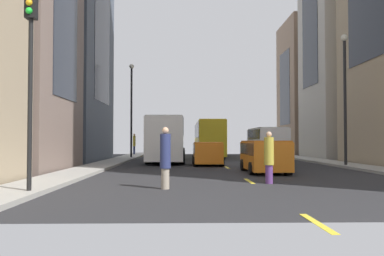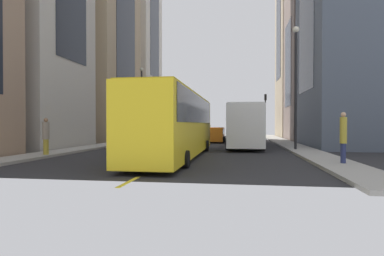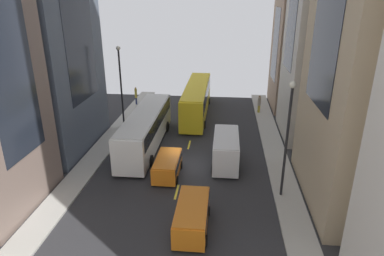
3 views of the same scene
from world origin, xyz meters
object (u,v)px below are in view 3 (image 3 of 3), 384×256
pedestrian_waiting_curb (259,103)px  streetcar_yellow (197,97)px  pedestrian_walking_far (136,95)px  car_orange_1 (167,165)px  delivery_van_white (226,148)px  car_orange_0 (192,215)px  city_bus_white (146,126)px

pedestrian_waiting_curb → streetcar_yellow: bearing=163.7°
pedestrian_walking_far → pedestrian_waiting_curb: bearing=26.0°
car_orange_1 → delivery_van_white: bearing=27.6°
car_orange_0 → pedestrian_waiting_curb: bearing=75.4°
city_bus_white → car_orange_1: 6.19m
city_bus_white → streetcar_yellow: 10.39m
delivery_van_white → car_orange_0: delivery_van_white is taller
delivery_van_white → car_orange_1: delivery_van_white is taller
city_bus_white → pedestrian_waiting_curb: 15.59m
city_bus_white → streetcar_yellow: (3.90, 9.63, 0.11)m
car_orange_0 → car_orange_1: bearing=112.1°
car_orange_0 → pedestrian_waiting_curb: size_ratio=2.20×
streetcar_yellow → delivery_van_white: (3.56, -12.61, -0.61)m
streetcar_yellow → car_orange_1: streetcar_yellow is taller
pedestrian_waiting_curb → car_orange_0: bearing=-128.9°
car_orange_1 → pedestrian_walking_far: 19.10m
city_bus_white → delivery_van_white: bearing=-21.7°
pedestrian_waiting_curb → car_orange_1: bearing=-142.0°
streetcar_yellow → car_orange_0: (1.60, -21.36, -1.15)m
streetcar_yellow → car_orange_1: (-0.99, -14.99, -1.21)m
streetcar_yellow → car_orange_1: 15.07m
streetcar_yellow → car_orange_1: bearing=-93.8°
streetcar_yellow → car_orange_1: size_ratio=3.43×
city_bus_white → pedestrian_walking_far: size_ratio=5.67×
city_bus_white → delivery_van_white: (7.46, -2.97, -0.50)m
car_orange_0 → pedestrian_walking_far: size_ratio=2.02×
delivery_van_white → streetcar_yellow: bearing=105.8°
streetcar_yellow → car_orange_0: size_ratio=3.02×
city_bus_white → car_orange_0: bearing=-64.9°
pedestrian_walking_far → city_bus_white: bearing=-39.1°
city_bus_white → pedestrian_waiting_curb: city_bus_white is taller
delivery_van_white → pedestrian_walking_far: size_ratio=2.43×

